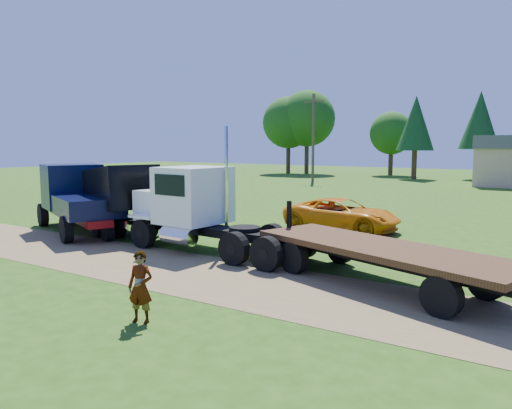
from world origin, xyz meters
The scene contains 10 objects.
ground centered at (0.00, 0.00, 0.00)m, with size 140.00×140.00×0.00m, color #264910.
dirt_track centered at (0.00, 0.00, 0.01)m, with size 120.00×4.20×0.01m, color brown.
white_semi_tractor centered at (-2.79, 2.76, 1.57)m, with size 7.73×3.03×4.60m.
black_dump_truck centered at (-8.54, 3.73, 1.72)m, with size 7.25×4.64×3.12m.
navy_truck centered at (-9.89, 2.88, 1.54)m, with size 7.02×4.83×3.01m.
orange_pickup centered at (0.19, 9.62, 0.73)m, with size 2.43×5.26×1.46m, color orange.
flatbed_trailer centered at (4.74, 1.86, 0.88)m, with size 8.32×4.83×2.04m.
spectator_a centered at (1.23, -3.92, 0.81)m, with size 0.59×0.39×1.62m, color #999999.
spectator_b centered at (-6.06, 4.64, 0.85)m, with size 0.83×0.65×1.70m, color #999999.
tree_row centered at (0.50, 48.80, 6.42)m, with size 59.74×11.52×10.86m.
Camera 1 is at (9.23, -11.52, 3.97)m, focal length 35.00 mm.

